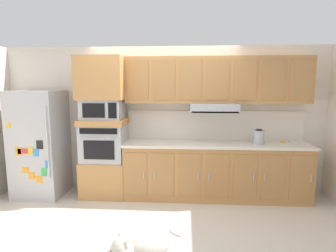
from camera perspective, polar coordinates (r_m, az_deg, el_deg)
ground_plane at (r=4.07m, az=-2.19°, el=-18.41°), size 9.60×9.60×0.00m
back_kitchen_wall at (r=4.77m, az=-0.86°, el=1.35°), size 6.20×0.12×2.50m
refrigerator at (r=5.03m, az=-25.34°, el=-3.37°), size 0.76×0.73×1.76m
oven_base_cabinet at (r=4.82m, az=-12.98°, el=-10.40°), size 0.74×0.62×0.60m
built_in_oven at (r=4.66m, az=-13.23°, el=-3.40°), size 0.70×0.62×0.60m
appliance_mid_shelf at (r=4.61m, az=-13.36°, el=0.87°), size 0.74×0.62×0.10m
microwave at (r=4.58m, az=-13.46°, el=3.47°), size 0.64×0.54×0.32m
appliance_upper_cabinet at (r=4.57m, az=-13.66°, el=9.73°), size 0.74×0.62×0.68m
lower_cabinet_run at (r=4.60m, az=9.88°, el=-9.38°), size 2.95×0.63×0.88m
countertop_slab at (r=4.49m, az=10.02°, el=-3.76°), size 2.99×0.64×0.04m
backsplash_panel at (r=4.72m, az=9.73°, el=0.17°), size 2.99×0.02×0.50m
upper_cabinet_with_hood at (r=4.51m, az=10.14°, el=9.12°), size 2.95×0.48×0.88m
screwdriver at (r=4.81m, az=23.16°, el=-3.09°), size 0.15×0.13×0.03m
electric_kettle at (r=4.53m, az=18.51°, el=-2.22°), size 0.17×0.17×0.24m
dog at (r=2.70m, az=-4.90°, el=-24.14°), size 0.66×0.53×0.57m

